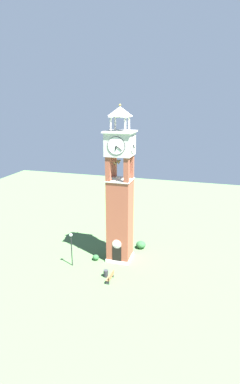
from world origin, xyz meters
The scene contains 7 objects.
ground centered at (0.00, 0.00, 0.00)m, with size 80.00×80.00×0.00m, color #476B3D.
clock_tower centered at (0.00, 0.00, 7.80)m, with size 3.25×3.25×18.32m.
park_bench centered at (0.37, -4.99, 0.48)m, with size 0.47×1.61×0.95m.
lamp_post centered at (-4.92, -3.23, 2.82)m, with size 0.36×0.36×4.09m.
trash_bin centered at (-0.35, -4.36, 0.40)m, with size 0.52×0.52×0.80m, color #2D2D33.
shrub_near_entry centered at (1.89, 3.32, 0.48)m, with size 1.24×1.24×0.96m, color #28562D.
shrub_left_of_tower centered at (-2.72, -1.24, 0.33)m, with size 0.76×0.76×0.67m, color #28562D.
Camera 1 is at (9.30, -31.75, 18.54)m, focal length 28.04 mm.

